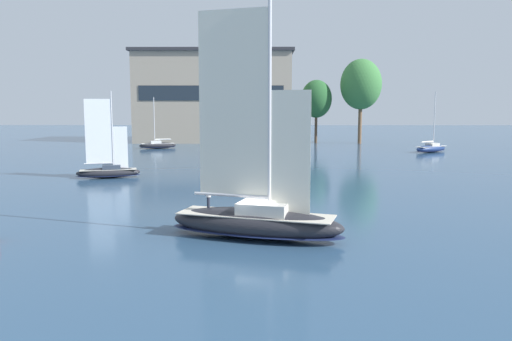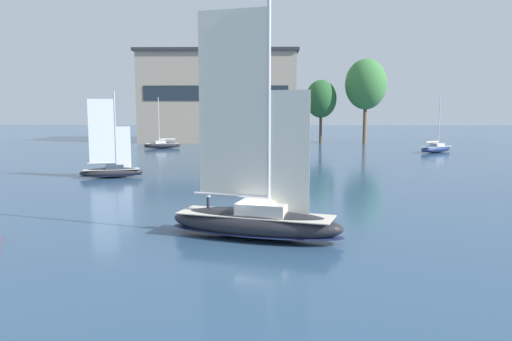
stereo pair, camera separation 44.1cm
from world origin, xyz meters
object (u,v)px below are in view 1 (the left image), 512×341
Objects in this scene: tree_shore_center at (361,85)px; sailboat_moored_near_marina at (109,171)px; sailboat_moored_mid_channel at (158,145)px; sailboat_moored_outer_mooring at (431,148)px; tree_shore_left at (316,99)px; sailboat_main at (256,219)px.

tree_shore_center is 1.88× the size of sailboat_moored_near_marina.
sailboat_moored_outer_mooring reaches higher than sailboat_moored_mid_channel.
tree_shore_center is (9.94, -0.73, 3.24)m from tree_shore_left.
tree_shore_left reaches higher than sailboat_moored_near_marina.
sailboat_main is (-12.98, -83.98, -8.90)m from tree_shore_left.
sailboat_moored_mid_channel is (-33.48, -15.01, -9.42)m from tree_shore_left.
sailboat_moored_mid_channel is (-2.84, 41.95, -0.15)m from sailboat_moored_near_marina.
tree_shore_left is at bearing 61.73° from sailboat_moored_near_marina.
tree_shore_left is 10.47m from tree_shore_center.
tree_shore_center reaches higher than sailboat_main.
sailboat_main is (-22.91, -83.26, -12.13)m from tree_shore_center.
tree_shore_left is 1.41× the size of sailboat_moored_mid_channel.
tree_shore_center is 70.46m from sailboat_moored_near_marina.
sailboat_main is at bearing -98.78° from tree_shore_left.
tree_shore_left is 0.92× the size of sailboat_main.
sailboat_moored_mid_channel is at bearing 93.87° from sailboat_moored_near_marina.
sailboat_moored_outer_mooring is (18.82, -22.85, -9.36)m from tree_shore_left.
tree_shore_left is 37.88m from sailboat_moored_mid_channel.
sailboat_moored_mid_channel is at bearing 171.48° from sailboat_moored_outer_mooring.
sailboat_moored_outer_mooring is at bearing -50.53° from tree_shore_left.
sailboat_main is at bearing -117.48° from sailboat_moored_outer_mooring.
tree_shore_center is at bearing 111.87° from sailboat_moored_outer_mooring.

